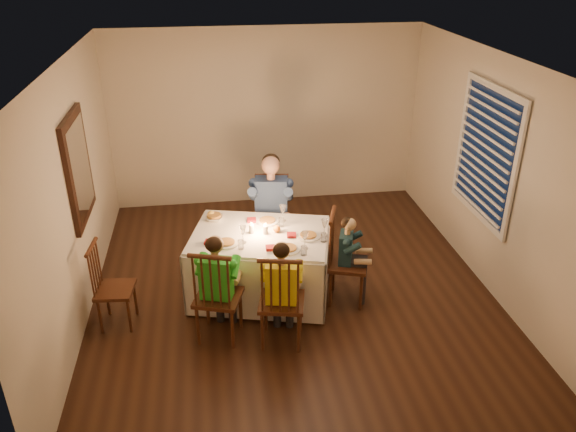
{
  "coord_description": "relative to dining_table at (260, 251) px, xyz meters",
  "views": [
    {
      "loc": [
        -0.85,
        -5.44,
        3.66
      ],
      "look_at": [
        -0.02,
        0.15,
        0.85
      ],
      "focal_mm": 35.0,
      "sensor_mm": 36.0,
      "label": 1
    }
  ],
  "objects": [
    {
      "name": "wall_mirror",
      "position": [
        -1.86,
        0.38,
        0.94
      ],
      "size": [
        0.06,
        0.95,
        1.15
      ],
      "color": "black",
      "rests_on": "wall_left"
    },
    {
      "name": "candle_right",
      "position": [
        0.06,
        -0.02,
        0.27
      ],
      "size": [
        0.06,
        0.06,
        0.1
      ],
      "primitive_type": "cylinder",
      "color": "white",
      "rests_on": "dining_table"
    },
    {
      "name": "chair_adult",
      "position": [
        0.22,
        0.82,
        -0.56
      ],
      "size": [
        0.5,
        0.48,
        1.06
      ],
      "primitive_type": null,
      "rotation": [
        0.0,
        0.0,
        -0.17
      ],
      "color": "#391B0F",
      "rests_on": "ground"
    },
    {
      "name": "adult",
      "position": [
        0.22,
        0.82,
        -0.56
      ],
      "size": [
        0.6,
        0.56,
        1.37
      ],
      "primitive_type": null,
      "rotation": [
        0.0,
        0.0,
        -0.17
      ],
      "color": "navy",
      "rests_on": "ground"
    },
    {
      "name": "serving_bowl",
      "position": [
        -0.48,
        0.41,
        0.25
      ],
      "size": [
        0.24,
        0.24,
        0.05
      ],
      "primitive_type": "imported",
      "rotation": [
        0.0,
        0.0,
        -0.23
      ],
      "color": "white",
      "rests_on": "dining_table"
    },
    {
      "name": "orange_fruit",
      "position": [
        0.18,
        0.01,
        0.26
      ],
      "size": [
        0.08,
        0.08,
        0.08
      ],
      "primitive_type": "sphere",
      "color": "orange",
      "rests_on": "dining_table"
    },
    {
      "name": "chair_end",
      "position": [
        0.93,
        -0.25,
        -0.56
      ],
      "size": [
        0.53,
        0.54,
        1.06
      ],
      "primitive_type": null,
      "rotation": [
        0.0,
        0.0,
        1.25
      ],
      "color": "#391B0F",
      "rests_on": "ground"
    },
    {
      "name": "wall_right",
      "position": [
        2.61,
        0.08,
        0.74
      ],
      "size": [
        0.02,
        5.0,
        2.6
      ],
      "primitive_type": "cube",
      "color": "beige",
      "rests_on": "ground"
    },
    {
      "name": "wall_back",
      "position": [
        0.36,
        2.58,
        0.74
      ],
      "size": [
        4.5,
        0.02,
        2.6
      ],
      "primitive_type": "cube",
      "color": "beige",
      "rests_on": "ground"
    },
    {
      "name": "chair_near_right",
      "position": [
        0.12,
        -0.86,
        -0.56
      ],
      "size": [
        0.51,
        0.5,
        1.06
      ],
      "primitive_type": null,
      "rotation": [
        0.0,
        0.0,
        2.93
      ],
      "color": "#391B0F",
      "rests_on": "ground"
    },
    {
      "name": "setting_adult",
      "position": [
        0.11,
        0.26,
        0.23
      ],
      "size": [
        0.32,
        0.32,
        0.02
      ],
      "primitive_type": "cylinder",
      "rotation": [
        0.0,
        0.0,
        -0.25
      ],
      "color": "white",
      "rests_on": "dining_table"
    },
    {
      "name": "window_blinds",
      "position": [
        2.57,
        0.18,
        0.94
      ],
      "size": [
        0.07,
        1.34,
        1.54
      ],
      "color": "black",
      "rests_on": "wall_right"
    },
    {
      "name": "setting_teal",
      "position": [
        0.5,
        -0.16,
        0.23
      ],
      "size": [
        0.32,
        0.32,
        0.02
      ],
      "primitive_type": "cylinder",
      "rotation": [
        0.0,
        0.0,
        -0.25
      ],
      "color": "white",
      "rests_on": "dining_table"
    },
    {
      "name": "candle_left",
      "position": [
        -0.09,
        0.02,
        0.27
      ],
      "size": [
        0.06,
        0.06,
        0.1
      ],
      "primitive_type": "cylinder",
      "color": "white",
      "rests_on": "dining_table"
    },
    {
      "name": "squash",
      "position": [
        -0.51,
        0.46,
        0.27
      ],
      "size": [
        0.09,
        0.09,
        0.09
      ],
      "primitive_type": "sphere",
      "color": "gold",
      "rests_on": "dining_table"
    },
    {
      "name": "child_yellow",
      "position": [
        0.12,
        -0.86,
        -0.56
      ],
      "size": [
        0.46,
        0.44,
        1.14
      ],
      "primitive_type": null,
      "rotation": [
        0.0,
        0.0,
        2.93
      ],
      "color": "yellow",
      "rests_on": "ground"
    },
    {
      "name": "wall_left",
      "position": [
        -1.89,
        0.08,
        0.74
      ],
      "size": [
        0.02,
        5.0,
        2.6
      ],
      "primitive_type": "cube",
      "color": "beige",
      "rests_on": "ground"
    },
    {
      "name": "setting_yellow",
      "position": [
        0.25,
        -0.4,
        0.23
      ],
      "size": [
        0.32,
        0.32,
        0.02
      ],
      "primitive_type": "cylinder",
      "rotation": [
        0.0,
        0.0,
        -0.25
      ],
      "color": "white",
      "rests_on": "dining_table"
    },
    {
      "name": "child_teal",
      "position": [
        0.93,
        -0.25,
        -0.56
      ],
      "size": [
        0.39,
        0.41,
        1.02
      ],
      "primitive_type": null,
      "rotation": [
        0.0,
        0.0,
        1.25
      ],
      "color": "#17323B",
      "rests_on": "ground"
    },
    {
      "name": "dining_table",
      "position": [
        0.0,
        0.0,
        0.0
      ],
      "size": [
        1.72,
        1.42,
        0.75
      ],
      "rotation": [
        0.0,
        0.0,
        -0.25
      ],
      "color": "white",
      "rests_on": "ground"
    },
    {
      "name": "ground",
      "position": [
        0.36,
        0.08,
        -0.56
      ],
      "size": [
        5.0,
        5.0,
        0.0
      ],
      "primitive_type": "plane",
      "color": "black",
      "rests_on": "ground"
    },
    {
      "name": "child_green",
      "position": [
        -0.49,
        -0.69,
        -0.56
      ],
      "size": [
        0.5,
        0.48,
        1.16
      ],
      "primitive_type": null,
      "rotation": [
        0.0,
        0.0,
        2.83
      ],
      "color": "green",
      "rests_on": "ground"
    },
    {
      "name": "chair_extra",
      "position": [
        -1.54,
        -0.32,
        -0.56
      ],
      "size": [
        0.41,
        0.42,
        0.95
      ],
      "primitive_type": null,
      "rotation": [
        0.0,
        0.0,
        1.47
      ],
      "color": "#391B0F",
      "rests_on": "ground"
    },
    {
      "name": "setting_green",
      "position": [
        -0.37,
        -0.18,
        0.23
      ],
      "size": [
        0.32,
        0.32,
        0.02
      ],
      "primitive_type": "cylinder",
      "rotation": [
        0.0,
        0.0,
        -0.25
      ],
      "color": "white",
      "rests_on": "dining_table"
    },
    {
      "name": "ceiling",
      "position": [
        0.36,
        0.08,
        2.04
      ],
      "size": [
        5.0,
        5.0,
        0.0
      ],
      "primitive_type": "plane",
      "color": "white",
      "rests_on": "wall_back"
    },
    {
      "name": "chair_near_left",
      "position": [
        -0.49,
        -0.69,
        -0.56
      ],
      "size": [
        0.54,
        0.53,
        1.06
      ],
      "primitive_type": null,
      "rotation": [
        0.0,
        0.0,
        2.83
      ],
      "color": "#391B0F",
      "rests_on": "ground"
    }
  ]
}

